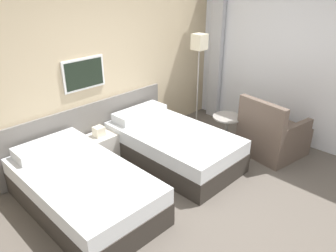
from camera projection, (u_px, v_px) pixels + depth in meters
ground_plane at (208, 199)px, 4.07m from camera, size 16.00×16.00×0.00m
wall_headboard at (104, 68)px, 4.77m from camera, size 10.00×0.10×2.70m
wall_window at (317, 63)px, 4.86m from camera, size 0.21×4.47×2.70m
bed_near_door at (82, 189)px, 3.84m from camera, size 1.08×1.93×0.62m
bed_near_window at (172, 145)px, 4.82m from camera, size 1.08×1.93×0.62m
nightstand at (101, 148)px, 4.81m from camera, size 0.46×0.35×0.56m
floor_lamp at (199, 53)px, 5.39m from camera, size 0.24×0.24×1.67m
side_table at (227, 125)px, 5.21m from camera, size 0.46×0.46×0.51m
armchair at (272, 136)px, 5.00m from camera, size 0.93×0.91×0.93m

